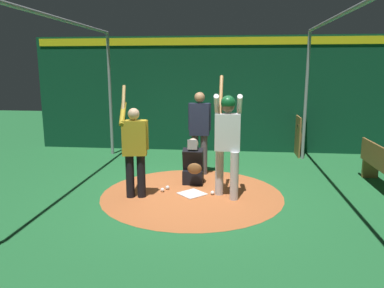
% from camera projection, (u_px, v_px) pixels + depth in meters
% --- Properties ---
extents(ground_plane, '(25.70, 25.70, 0.00)m').
position_uv_depth(ground_plane, '(192.00, 194.00, 6.82)').
color(ground_plane, '#216633').
extents(dirt_circle, '(3.34, 3.34, 0.01)m').
position_uv_depth(dirt_circle, '(192.00, 194.00, 6.82)').
color(dirt_circle, '#B76033').
rests_on(dirt_circle, ground).
extents(home_plate, '(0.59, 0.59, 0.01)m').
position_uv_depth(home_plate, '(192.00, 194.00, 6.82)').
color(home_plate, white).
rests_on(home_plate, dirt_circle).
extents(batter, '(0.68, 0.49, 2.16)m').
position_uv_depth(batter, '(227.00, 136.00, 6.47)').
color(batter, '#BCBCC0').
rests_on(batter, ground).
extents(catcher, '(0.58, 0.40, 0.93)m').
position_uv_depth(catcher, '(193.00, 166.00, 7.40)').
color(catcher, black).
rests_on(catcher, ground).
extents(umpire, '(0.23, 0.49, 1.80)m').
position_uv_depth(umpire, '(199.00, 128.00, 7.95)').
color(umpire, '#4C4C51').
rests_on(umpire, ground).
extents(visitor, '(0.54, 0.54, 1.99)m').
position_uv_depth(visitor, '(134.00, 146.00, 6.50)').
color(visitor, black).
rests_on(visitor, ground).
extents(back_wall, '(0.23, 9.70, 3.16)m').
position_uv_depth(back_wall, '(207.00, 94.00, 10.27)').
color(back_wall, '#0C3D26').
rests_on(back_wall, ground).
extents(cage_frame, '(6.23, 5.14, 3.22)m').
position_uv_depth(cage_frame, '(192.00, 69.00, 6.37)').
color(cage_frame, gray).
rests_on(cage_frame, ground).
extents(bat_rack, '(1.06, 0.20, 1.05)m').
position_uv_depth(bat_rack, '(297.00, 136.00, 9.98)').
color(bat_rack, olive).
rests_on(bat_rack, ground).
extents(bench, '(1.63, 0.36, 0.85)m').
position_uv_depth(bench, '(381.00, 166.00, 7.12)').
color(bench, olive).
rests_on(bench, ground).
extents(baseball_0, '(0.07, 0.07, 0.07)m').
position_uv_depth(baseball_0, '(213.00, 193.00, 6.77)').
color(baseball_0, white).
rests_on(baseball_0, dirt_circle).
extents(baseball_1, '(0.07, 0.07, 0.07)m').
position_uv_depth(baseball_1, '(162.00, 190.00, 6.94)').
color(baseball_1, white).
rests_on(baseball_1, dirt_circle).
extents(baseball_2, '(0.07, 0.07, 0.07)m').
position_uv_depth(baseball_2, '(167.00, 188.00, 7.07)').
color(baseball_2, white).
rests_on(baseball_2, dirt_circle).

